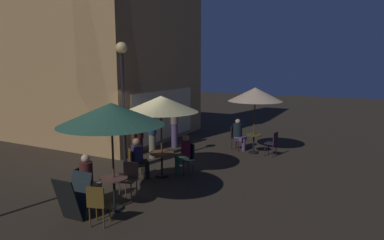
# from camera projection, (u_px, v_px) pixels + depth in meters

# --- Properties ---
(ground_plane) EXTENTS (60.00, 60.00, 0.00)m
(ground_plane) POSITION_uv_depth(u_px,v_px,m) (134.00, 172.00, 10.39)
(ground_plane) COLOR #32291E
(cafe_building) EXTENTS (6.65, 7.57, 9.53)m
(cafe_building) POSITION_uv_depth(u_px,v_px,m) (103.00, 32.00, 13.84)
(cafe_building) COLOR tan
(cafe_building) RESTS_ON ground
(street_lamp_near_corner) EXTENTS (0.35, 0.35, 4.04)m
(street_lamp_near_corner) POSITION_uv_depth(u_px,v_px,m) (123.00, 79.00, 10.05)
(street_lamp_near_corner) COLOR black
(street_lamp_near_corner) RESTS_ON ground
(menu_sandwich_board) EXTENTS (0.70, 0.59, 0.98)m
(menu_sandwich_board) POSITION_uv_depth(u_px,v_px,m) (74.00, 197.00, 7.15)
(menu_sandwich_board) COLOR black
(menu_sandwich_board) RESTS_ON ground
(cafe_table_0) EXTENTS (0.74, 0.74, 0.75)m
(cafe_table_0) POSITION_uv_depth(u_px,v_px,m) (162.00, 159.00, 9.92)
(cafe_table_0) COLOR black
(cafe_table_0) RESTS_ON ground
(cafe_table_1) EXTENTS (0.65, 0.65, 0.78)m
(cafe_table_1) POSITION_uv_depth(u_px,v_px,m) (114.00, 187.00, 7.65)
(cafe_table_1) COLOR black
(cafe_table_1) RESTS_ON ground
(cafe_table_2) EXTENTS (0.61, 0.61, 0.74)m
(cafe_table_2) POSITION_uv_depth(u_px,v_px,m) (254.00, 141.00, 12.62)
(cafe_table_2) COLOR black
(cafe_table_2) RESTS_ON ground
(patio_umbrella_0) EXTENTS (2.22, 2.22, 2.46)m
(patio_umbrella_0) POSITION_uv_depth(u_px,v_px,m) (161.00, 104.00, 9.65)
(patio_umbrella_0) COLOR black
(patio_umbrella_0) RESTS_ON ground
(patio_umbrella_1) EXTENTS (2.41, 2.41, 2.52)m
(patio_umbrella_1) POSITION_uv_depth(u_px,v_px,m) (111.00, 114.00, 7.37)
(patio_umbrella_1) COLOR black
(patio_umbrella_1) RESTS_ON ground
(patio_umbrella_2) EXTENTS (2.05, 2.05, 2.53)m
(patio_umbrella_2) POSITION_uv_depth(u_px,v_px,m) (255.00, 95.00, 12.33)
(patio_umbrella_2) COLOR black
(patio_umbrella_2) RESTS_ON ground
(cafe_chair_0) EXTENTS (0.57, 0.57, 0.94)m
(cafe_chair_0) POSITION_uv_depth(u_px,v_px,m) (189.00, 156.00, 10.30)
(cafe_chair_0) COLOR #202427
(cafe_chair_0) RESTS_ON ground
(cafe_chair_1) EXTENTS (0.61, 0.61, 0.92)m
(cafe_chair_1) POSITION_uv_depth(u_px,v_px,m) (134.00, 161.00, 9.66)
(cafe_chair_1) COLOR #5A3D14
(cafe_chair_1) RESTS_ON ground
(cafe_chair_2) EXTENTS (0.48, 0.48, 0.90)m
(cafe_chair_2) POSITION_uv_depth(u_px,v_px,m) (98.00, 202.00, 6.81)
(cafe_chair_2) COLOR #563D15
(cafe_chair_2) RESTS_ON ground
(cafe_chair_3) EXTENTS (0.47, 0.47, 0.90)m
(cafe_chair_3) POSITION_uv_depth(u_px,v_px,m) (129.00, 176.00, 8.39)
(cafe_chair_3) COLOR brown
(cafe_chair_3) RESTS_ON ground
(cafe_chair_4) EXTENTS (0.48, 0.48, 0.93)m
(cafe_chair_4) POSITION_uv_depth(u_px,v_px,m) (84.00, 182.00, 7.91)
(cafe_chair_4) COLOR black
(cafe_chair_4) RESTS_ON ground
(cafe_chair_5) EXTENTS (0.44, 0.44, 0.93)m
(cafe_chair_5) POSITION_uv_depth(u_px,v_px,m) (273.00, 142.00, 12.14)
(cafe_chair_5) COLOR black
(cafe_chair_5) RESTS_ON ground
(cafe_chair_6) EXTENTS (0.48, 0.48, 0.95)m
(cafe_chair_6) POSITION_uv_depth(u_px,v_px,m) (236.00, 136.00, 13.16)
(cafe_chair_6) COLOR black
(cafe_chair_6) RESTS_ON ground
(patron_seated_0) EXTENTS (0.51, 0.48, 1.22)m
(patron_seated_0) POSITION_uv_depth(u_px,v_px,m) (184.00, 152.00, 10.21)
(patron_seated_0) COLOR #23502F
(patron_seated_0) RESTS_ON ground
(patron_seated_1) EXTENTS (0.51, 0.51, 1.25)m
(patron_seated_1) POSITION_uv_depth(u_px,v_px,m) (139.00, 156.00, 9.68)
(patron_seated_1) COLOR black
(patron_seated_1) RESTS_ON ground
(patron_seated_2) EXTENTS (0.36, 0.52, 1.27)m
(patron_seated_2) POSITION_uv_depth(u_px,v_px,m) (88.00, 177.00, 7.84)
(patron_seated_2) COLOR slate
(patron_seated_2) RESTS_ON ground
(patron_seated_3) EXTENTS (0.45, 0.54, 1.25)m
(patron_seated_3) POSITION_uv_depth(u_px,v_px,m) (239.00, 133.00, 13.04)
(patron_seated_3) COLOR #5C426E
(patron_seated_3) RESTS_ON ground
(patron_standing_4) EXTENTS (0.30, 0.30, 1.82)m
(patron_standing_4) POSITION_uv_depth(u_px,v_px,m) (174.00, 125.00, 13.42)
(patron_standing_4) COLOR #554168
(patron_standing_4) RESTS_ON ground
(patron_standing_5) EXTENTS (0.30, 0.30, 1.76)m
(patron_standing_5) POSITION_uv_depth(u_px,v_px,m) (152.00, 134.00, 11.87)
(patron_standing_5) COLOR #756A52
(patron_standing_5) RESTS_ON ground
(patron_standing_6) EXTENTS (0.36, 0.36, 1.86)m
(patron_standing_6) POSITION_uv_depth(u_px,v_px,m) (138.00, 139.00, 10.88)
(patron_standing_6) COLOR #431726
(patron_standing_6) RESTS_ON ground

